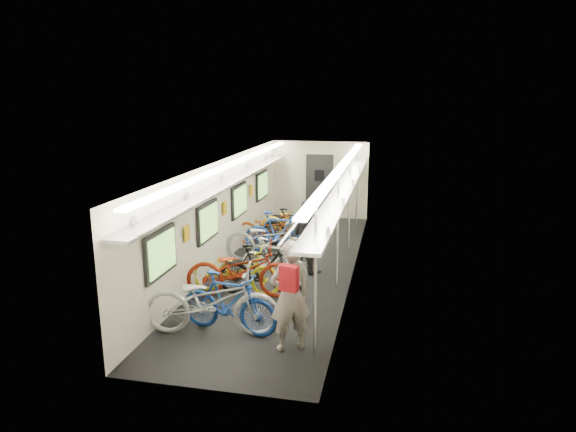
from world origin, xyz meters
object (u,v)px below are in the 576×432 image
at_px(passenger_mid, 307,236).
at_px(backpack, 289,278).
at_px(bicycle_0, 212,301).
at_px(bicycle_1, 229,303).
at_px(passenger_near, 290,296).

relative_size(passenger_mid, backpack, 4.19).
distance_m(bicycle_0, backpack, 1.66).
distance_m(bicycle_1, passenger_near, 1.21).
height_order(bicycle_0, passenger_mid, passenger_mid).
bearing_deg(backpack, bicycle_0, 170.95).
distance_m(passenger_near, passenger_mid, 3.61).
bearing_deg(bicycle_1, passenger_mid, -3.67).
bearing_deg(bicycle_1, bicycle_0, 126.16).
relative_size(bicycle_0, passenger_near, 1.26).
bearing_deg(backpack, passenger_mid, 108.56).
xyz_separation_m(bicycle_0, backpack, (1.40, -0.55, 0.70)).
distance_m(bicycle_1, backpack, 1.54).
relative_size(bicycle_1, passenger_near, 0.99).
height_order(passenger_mid, backpack, passenger_mid).
relative_size(bicycle_1, passenger_mid, 1.08).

